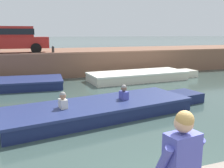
% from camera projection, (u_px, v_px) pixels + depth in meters
% --- Properties ---
extents(ground_plane, '(400.00, 400.00, 0.00)m').
position_uv_depth(ground_plane, '(95.00, 106.00, 9.01)').
color(ground_plane, '#384C47').
extents(far_quay_wall, '(60.00, 6.00, 1.42)m').
position_uv_depth(far_quay_wall, '(60.00, 61.00, 17.11)').
color(far_quay_wall, brown).
rests_on(far_quay_wall, ground).
extents(far_wall_coping, '(60.00, 0.24, 0.08)m').
position_uv_depth(far_wall_coping, '(66.00, 53.00, 14.30)').
color(far_wall_coping, '#9F6C52').
rests_on(far_wall_coping, far_quay_wall).
extents(boat_moored_central_cream, '(6.60, 2.33, 0.48)m').
position_uv_depth(boat_moored_central_cream, '(142.00, 76.00, 13.94)').
color(boat_moored_central_cream, silver).
rests_on(boat_moored_central_cream, ground).
extents(motorboat_passing, '(7.30, 2.92, 0.92)m').
position_uv_depth(motorboat_passing, '(107.00, 108.00, 8.00)').
color(motorboat_passing, navy).
rests_on(motorboat_passing, ground).
extents(car_left_inner_red, '(3.95, 2.03, 1.54)m').
position_uv_depth(car_left_inner_red, '(15.00, 39.00, 14.54)').
color(car_left_inner_red, '#B2231E').
rests_on(car_left_inner_red, far_quay_wall).
extents(mooring_bollard_mid, '(0.15, 0.15, 0.44)m').
position_uv_depth(mooring_bollard_mid, '(53.00, 50.00, 14.15)').
color(mooring_bollard_mid, '#2D2B28').
rests_on(mooring_bollard_mid, far_quay_wall).
extents(person_seated_left, '(0.57, 0.58, 0.96)m').
position_uv_depth(person_seated_left, '(178.00, 163.00, 2.66)').
color(person_seated_left, '#282833').
rests_on(person_seated_left, near_quay).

